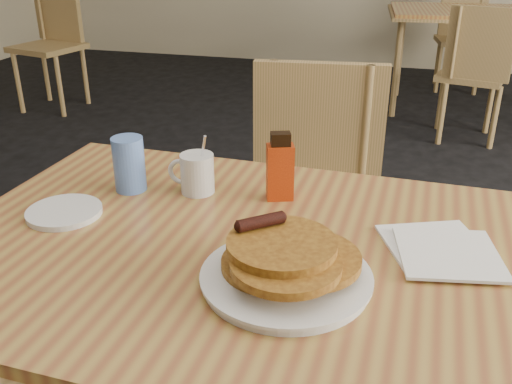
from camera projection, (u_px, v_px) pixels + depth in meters
The scene contains 12 objects.
main_table at pixel (257, 266), 1.08m from camera, with size 1.28×0.89×0.75m.
neighbor_table at pixel (473, 15), 4.13m from camera, with size 1.26×0.92×0.75m.
chair_main_far at pixel (311, 187), 1.79m from camera, with size 0.46×0.46×0.92m.
chair_neighbor_far at pixel (462, 28), 4.85m from camera, with size 0.44×0.44×0.85m.
chair_neighbor_near at pixel (475, 64), 3.54m from camera, with size 0.48×0.49×0.87m.
chair_wall_extra at pixel (53, 31), 4.31m from camera, with size 0.52×0.53×0.97m.
pancake_plate at pixel (286, 267), 0.94m from camera, with size 0.29×0.29×0.10m.
coffee_mug at pixel (196, 173), 1.27m from camera, with size 0.11×0.07×0.14m.
syrup_bottle at pixel (280, 169), 1.22m from camera, with size 0.07×0.05×0.15m.
napkin_stack at pixel (442, 250), 1.04m from camera, with size 0.24×0.25×0.01m.
blue_tumbler at pixel (129, 164), 1.27m from camera, with size 0.07×0.07×0.12m, color #587FCF.
side_saucer at pixel (64, 212), 1.18m from camera, with size 0.15×0.15×0.01m, color silver.
Camera 1 is at (0.23, -0.93, 1.29)m, focal length 40.00 mm.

